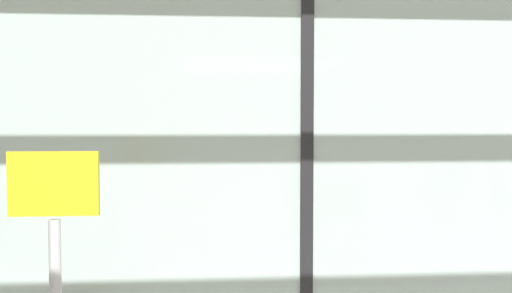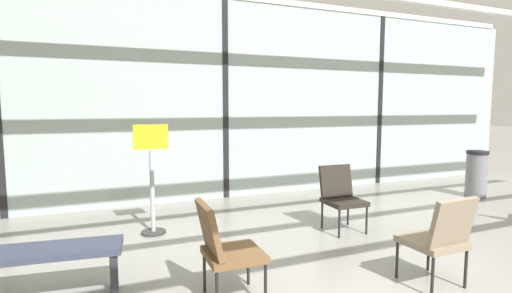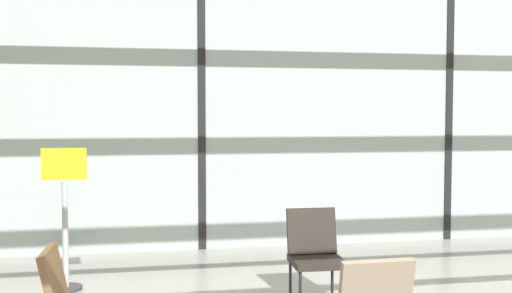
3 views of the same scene
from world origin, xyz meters
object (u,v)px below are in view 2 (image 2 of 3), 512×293
at_px(parked_airplane, 132,91).
at_px(info_sign, 152,183).
at_px(lounge_chair_1, 224,245).
at_px(lounge_chair_2, 440,235).
at_px(waiting_bench, 29,262).
at_px(trash_bin, 476,174).
at_px(lounge_chair_5, 341,194).

bearing_deg(parked_airplane, info_sign, -93.17).
bearing_deg(lounge_chair_1, info_sign, 10.19).
bearing_deg(lounge_chair_2, waiting_bench, -19.31).
relative_size(parked_airplane, waiting_bench, 7.46).
relative_size(waiting_bench, trash_bin, 1.79).
bearing_deg(info_sign, parked_airplane, 86.83).
xyz_separation_m(lounge_chair_2, lounge_chair_5, (0.16, 1.77, 0.00)).
xyz_separation_m(parked_airplane, trash_bin, (5.47, -6.43, -1.66)).
bearing_deg(lounge_chair_5, trash_bin, 11.91).
distance_m(lounge_chair_2, info_sign, 3.41).
height_order(parked_airplane, lounge_chair_5, parked_airplane).
bearing_deg(trash_bin, waiting_bench, -169.86).
xyz_separation_m(lounge_chair_1, info_sign, (-0.31, 2.05, 0.18)).
relative_size(lounge_chair_1, info_sign, 0.60).
height_order(lounge_chair_2, waiting_bench, lounge_chair_2).
distance_m(lounge_chair_1, lounge_chair_5, 2.41).
height_order(lounge_chair_2, info_sign, info_sign).
height_order(lounge_chair_2, lounge_chair_5, same).
xyz_separation_m(lounge_chair_5, info_sign, (-2.38, 0.81, 0.18)).
bearing_deg(info_sign, lounge_chair_5, -18.82).
xyz_separation_m(lounge_chair_2, waiting_bench, (-3.44, 1.13, -0.13)).
relative_size(lounge_chair_1, waiting_bench, 0.57).
xyz_separation_m(trash_bin, info_sign, (-5.82, 0.19, 0.25)).
relative_size(lounge_chair_2, info_sign, 0.60).
relative_size(lounge_chair_1, lounge_chair_5, 1.00).
height_order(waiting_bench, info_sign, info_sign).
relative_size(lounge_chair_5, waiting_bench, 0.57).
distance_m(parked_airplane, lounge_chair_5, 7.51).
height_order(lounge_chair_1, trash_bin, lounge_chair_1).
relative_size(parked_airplane, lounge_chair_5, 13.17).
distance_m(lounge_chair_1, lounge_chair_2, 1.98).
xyz_separation_m(parked_airplane, waiting_bench, (-1.57, -7.69, -1.73)).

